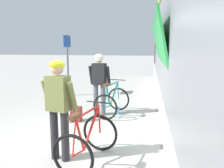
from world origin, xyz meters
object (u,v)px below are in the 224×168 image
(bicycle_far_red, at_px, (88,141))
(backpack_on_platform, at_px, (76,114))
(train_car, at_px, (224,47))
(bicycle_near_teal, at_px, (112,101))
(cyclist_near_in_dark, at_px, (99,79))
(water_bottle_near_the_bikes, at_px, (118,111))
(water_bottle_by_the_backpack, at_px, (68,118))
(cyclist_far_in_olive, at_px, (59,102))
(platform_sign_post, at_px, (67,55))

(bicycle_far_red, distance_m, backpack_on_platform, 2.28)
(train_car, relative_size, bicycle_near_teal, 14.49)
(cyclist_near_in_dark, relative_size, water_bottle_near_the_bikes, 7.65)
(train_car, height_order, bicycle_far_red, train_car)
(train_car, height_order, cyclist_near_in_dark, train_car)
(bicycle_far_red, bearing_deg, water_bottle_by_the_backpack, 118.66)
(cyclist_near_in_dark, relative_size, backpack_on_platform, 4.40)
(bicycle_near_teal, distance_m, bicycle_far_red, 2.81)
(cyclist_far_in_olive, distance_m, platform_sign_post, 5.31)
(train_car, height_order, platform_sign_post, train_car)
(train_car, bearing_deg, backpack_on_platform, -174.93)
(cyclist_near_in_dark, bearing_deg, water_bottle_near_the_bikes, 11.64)
(train_car, relative_size, water_bottle_by_the_backpack, 74.20)
(cyclist_far_in_olive, xyz_separation_m, water_bottle_by_the_backpack, (-0.54, 1.89, -0.94))
(cyclist_far_in_olive, xyz_separation_m, bicycle_near_teal, (0.49, 2.76, -0.65))
(train_car, height_order, water_bottle_by_the_backpack, train_car)
(bicycle_near_teal, relative_size, platform_sign_post, 0.50)
(platform_sign_post, bearing_deg, water_bottle_by_the_backpack, -70.71)
(cyclist_far_in_olive, bearing_deg, bicycle_far_red, -5.51)
(platform_sign_post, bearing_deg, cyclist_far_in_olive, -71.92)
(cyclist_near_in_dark, relative_size, bicycle_near_teal, 1.47)
(bicycle_far_red, xyz_separation_m, platform_sign_post, (-2.15, 5.07, 1.22))
(water_bottle_near_the_bikes, relative_size, platform_sign_post, 0.10)
(bicycle_near_teal, bearing_deg, backpack_on_platform, -139.57)
(bicycle_far_red, height_order, backpack_on_platform, bicycle_far_red)
(train_car, xyz_separation_m, bicycle_far_red, (-2.79, -2.42, -1.56))
(train_car, distance_m, cyclist_near_in_dark, 3.33)
(train_car, bearing_deg, water_bottle_near_the_bikes, 170.27)
(cyclist_far_in_olive, bearing_deg, platform_sign_post, 108.08)
(cyclist_far_in_olive, bearing_deg, cyclist_near_in_dark, 87.34)
(train_car, xyz_separation_m, cyclist_far_in_olive, (-3.31, -2.37, -0.91))
(cyclist_near_in_dark, xyz_separation_m, water_bottle_by_the_backpack, (-0.67, -0.82, -0.94))
(backpack_on_platform, xyz_separation_m, platform_sign_post, (-1.27, 2.98, 1.42))
(cyclist_near_in_dark, bearing_deg, bicycle_near_teal, 8.31)
(train_car, distance_m, backpack_on_platform, 4.09)
(backpack_on_platform, bearing_deg, cyclist_far_in_olive, -76.64)
(backpack_on_platform, bearing_deg, platform_sign_post, 116.44)
(water_bottle_near_the_bikes, bearing_deg, train_car, -9.73)
(backpack_on_platform, xyz_separation_m, water_bottle_near_the_bikes, (1.02, 0.78, -0.08))
(cyclist_near_in_dark, xyz_separation_m, cyclist_far_in_olive, (-0.13, -2.71, 0.00))
(cyclist_near_in_dark, height_order, water_bottle_near_the_bikes, cyclist_near_in_dark)
(water_bottle_near_the_bikes, xyz_separation_m, water_bottle_by_the_backpack, (-1.20, -0.93, 0.00))
(bicycle_near_teal, bearing_deg, cyclist_near_in_dark, -171.69)
(bicycle_near_teal, height_order, water_bottle_near_the_bikes, bicycle_near_teal)
(train_car, relative_size, bicycle_far_red, 14.61)
(bicycle_far_red, xyz_separation_m, backpack_on_platform, (-0.88, 2.09, -0.20))
(backpack_on_platform, distance_m, water_bottle_near_the_bikes, 1.29)
(backpack_on_platform, bearing_deg, cyclist_near_in_dark, 57.21)
(backpack_on_platform, relative_size, water_bottle_by_the_backpack, 1.70)
(cyclist_near_in_dark, xyz_separation_m, backpack_on_platform, (-0.49, -0.67, -0.85))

